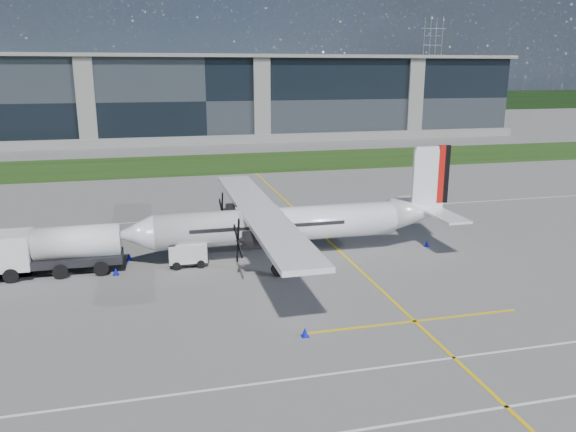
{
  "coord_description": "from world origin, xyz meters",
  "views": [
    {
      "loc": [
        -10.0,
        -30.83,
        12.84
      ],
      "look_at": [
        -1.35,
        4.32,
        3.41
      ],
      "focal_mm": 35.0,
      "sensor_mm": 36.0,
      "label": 1
    }
  ],
  "objects_px": {
    "fuel_tanker_truck": "(49,251)",
    "ground_crew_person": "(189,253)",
    "baggage_tug": "(188,254)",
    "safety_cone_portwing": "(305,332)",
    "safety_cone_nose_stbd": "(129,257)",
    "safety_cone_tail": "(427,243)",
    "turboprop_aircraft": "(291,204)",
    "safety_cone_nose_port": "(116,271)",
    "pylon_east": "(431,63)"
  },
  "relations": [
    {
      "from": "baggage_tug",
      "to": "safety_cone_portwing",
      "type": "relative_size",
      "value": 5.38
    },
    {
      "from": "turboprop_aircraft",
      "to": "ground_crew_person",
      "type": "distance_m",
      "value": 7.74
    },
    {
      "from": "safety_cone_portwing",
      "to": "turboprop_aircraft",
      "type": "bearing_deg",
      "value": 79.14
    },
    {
      "from": "fuel_tanker_truck",
      "to": "safety_cone_portwing",
      "type": "relative_size",
      "value": 16.46
    },
    {
      "from": "pylon_east",
      "to": "safety_cone_tail",
      "type": "xyz_separation_m",
      "value": [
        -75.27,
        -144.3,
        -14.75
      ]
    },
    {
      "from": "pylon_east",
      "to": "safety_cone_portwing",
      "type": "xyz_separation_m",
      "value": [
        -88.09,
        -156.29,
        -14.75
      ]
    },
    {
      "from": "safety_cone_nose_stbd",
      "to": "turboprop_aircraft",
      "type": "bearing_deg",
      "value": -8.14
    },
    {
      "from": "ground_crew_person",
      "to": "pylon_east",
      "type": "bearing_deg",
      "value": -34.27
    },
    {
      "from": "safety_cone_nose_stbd",
      "to": "baggage_tug",
      "type": "bearing_deg",
      "value": -27.71
    },
    {
      "from": "fuel_tanker_truck",
      "to": "safety_cone_nose_stbd",
      "type": "height_order",
      "value": "fuel_tanker_truck"
    },
    {
      "from": "turboprop_aircraft",
      "to": "fuel_tanker_truck",
      "type": "xyz_separation_m",
      "value": [
        -16.03,
        0.13,
        -2.22
      ]
    },
    {
      "from": "safety_cone_nose_stbd",
      "to": "safety_cone_tail",
      "type": "height_order",
      "value": "same"
    },
    {
      "from": "pylon_east",
      "to": "baggage_tug",
      "type": "distance_m",
      "value": 172.24
    },
    {
      "from": "safety_cone_tail",
      "to": "turboprop_aircraft",
      "type": "bearing_deg",
      "value": 177.43
    },
    {
      "from": "baggage_tug",
      "to": "safety_cone_nose_port",
      "type": "bearing_deg",
      "value": -170.99
    },
    {
      "from": "fuel_tanker_truck",
      "to": "safety_cone_tail",
      "type": "bearing_deg",
      "value": -1.29
    },
    {
      "from": "turboprop_aircraft",
      "to": "baggage_tug",
      "type": "distance_m",
      "value": 7.88
    },
    {
      "from": "turboprop_aircraft",
      "to": "safety_cone_tail",
      "type": "xyz_separation_m",
      "value": [
        10.43,
        -0.47,
        -3.51
      ]
    },
    {
      "from": "fuel_tanker_truck",
      "to": "ground_crew_person",
      "type": "bearing_deg",
      "value": -4.97
    },
    {
      "from": "turboprop_aircraft",
      "to": "safety_cone_portwing",
      "type": "distance_m",
      "value": 13.16
    },
    {
      "from": "safety_cone_nose_stbd",
      "to": "fuel_tanker_truck",
      "type": "bearing_deg",
      "value": -163.09
    },
    {
      "from": "fuel_tanker_truck",
      "to": "safety_cone_nose_port",
      "type": "bearing_deg",
      "value": -17.9
    },
    {
      "from": "safety_cone_nose_port",
      "to": "safety_cone_portwing",
      "type": "distance_m",
      "value": 14.78
    },
    {
      "from": "baggage_tug",
      "to": "safety_cone_portwing",
      "type": "height_order",
      "value": "baggage_tug"
    },
    {
      "from": "pylon_east",
      "to": "safety_cone_portwing",
      "type": "relative_size",
      "value": 60.0
    },
    {
      "from": "turboprop_aircraft",
      "to": "safety_cone_nose_port",
      "type": "distance_m",
      "value": 12.51
    },
    {
      "from": "safety_cone_nose_stbd",
      "to": "safety_cone_tail",
      "type": "relative_size",
      "value": 1.0
    },
    {
      "from": "safety_cone_nose_port",
      "to": "safety_cone_portwing",
      "type": "bearing_deg",
      "value": -49.68
    },
    {
      "from": "safety_cone_nose_stbd",
      "to": "safety_cone_nose_port",
      "type": "distance_m",
      "value": 2.89
    },
    {
      "from": "ground_crew_person",
      "to": "safety_cone_portwing",
      "type": "bearing_deg",
      "value": -159.49
    },
    {
      "from": "safety_cone_portwing",
      "to": "fuel_tanker_truck",
      "type": "bearing_deg",
      "value": 137.3
    },
    {
      "from": "fuel_tanker_truck",
      "to": "safety_cone_nose_port",
      "type": "xyz_separation_m",
      "value": [
        4.08,
        -1.32,
        -1.29
      ]
    },
    {
      "from": "turboprop_aircraft",
      "to": "baggage_tug",
      "type": "height_order",
      "value": "turboprop_aircraft"
    },
    {
      "from": "fuel_tanker_truck",
      "to": "safety_cone_tail",
      "type": "distance_m",
      "value": 26.5
    },
    {
      "from": "baggage_tug",
      "to": "ground_crew_person",
      "type": "distance_m",
      "value": 0.26
    },
    {
      "from": "safety_cone_nose_stbd",
      "to": "safety_cone_tail",
      "type": "xyz_separation_m",
      "value": [
        21.62,
        -2.07,
        0.0
      ]
    },
    {
      "from": "ground_crew_person",
      "to": "safety_cone_portwing",
      "type": "height_order",
      "value": "ground_crew_person"
    },
    {
      "from": "safety_cone_nose_port",
      "to": "turboprop_aircraft",
      "type": "bearing_deg",
      "value": 5.68
    },
    {
      "from": "baggage_tug",
      "to": "safety_cone_portwing",
      "type": "xyz_separation_m",
      "value": [
        4.9,
        -12.01,
        -0.56
      ]
    },
    {
      "from": "ground_crew_person",
      "to": "safety_cone_tail",
      "type": "relative_size",
      "value": 3.74
    },
    {
      "from": "safety_cone_nose_port",
      "to": "safety_cone_tail",
      "type": "height_order",
      "value": "same"
    },
    {
      "from": "pylon_east",
      "to": "safety_cone_nose_port",
      "type": "height_order",
      "value": "pylon_east"
    },
    {
      "from": "safety_cone_portwing",
      "to": "safety_cone_nose_stbd",
      "type": "bearing_deg",
      "value": 122.04
    },
    {
      "from": "baggage_tug",
      "to": "safety_cone_tail",
      "type": "xyz_separation_m",
      "value": [
        17.72,
        -0.02,
        -0.56
      ]
    },
    {
      "from": "turboprop_aircraft",
      "to": "safety_cone_nose_stbd",
      "type": "relative_size",
      "value": 50.16
    },
    {
      "from": "turboprop_aircraft",
      "to": "safety_cone_portwing",
      "type": "relative_size",
      "value": 50.16
    },
    {
      "from": "baggage_tug",
      "to": "fuel_tanker_truck",
      "type": "bearing_deg",
      "value": 176.22
    },
    {
      "from": "safety_cone_nose_port",
      "to": "safety_cone_portwing",
      "type": "relative_size",
      "value": 1.0
    },
    {
      "from": "turboprop_aircraft",
      "to": "baggage_tug",
      "type": "bearing_deg",
      "value": -176.47
    },
    {
      "from": "turboprop_aircraft",
      "to": "pylon_east",
      "type": "bearing_deg",
      "value": 59.21
    }
  ]
}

